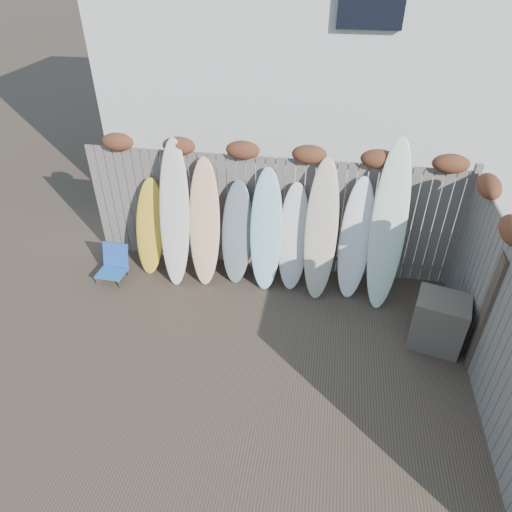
% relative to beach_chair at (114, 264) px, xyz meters
% --- Properties ---
extents(ground, '(80.00, 80.00, 0.00)m').
position_rel_beach_chair_xyz_m(ground, '(2.47, -1.61, -0.27)').
color(ground, '#493A2D').
extents(back_fence, '(6.05, 0.28, 2.24)m').
position_rel_beach_chair_xyz_m(back_fence, '(2.53, 0.79, 0.91)').
color(back_fence, slate).
rests_on(back_fence, ground).
extents(right_fence, '(0.28, 4.40, 2.24)m').
position_rel_beach_chair_xyz_m(right_fence, '(5.47, -1.36, 0.87)').
color(right_fence, slate).
rests_on(right_fence, ground).
extents(house, '(8.50, 5.50, 6.33)m').
position_rel_beach_chair_xyz_m(house, '(2.97, 4.89, 2.93)').
color(house, silver).
rests_on(house, ground).
extents(beach_chair, '(0.47, 0.49, 0.59)m').
position_rel_beach_chair_xyz_m(beach_chair, '(0.00, 0.00, 0.00)').
color(beach_chair, '#2464B5').
rests_on(beach_chair, ground).
extents(wooden_crate, '(0.79, 0.71, 0.79)m').
position_rel_beach_chair_xyz_m(wooden_crate, '(5.07, -0.68, 0.12)').
color(wooden_crate, brown).
rests_on(wooden_crate, ground).
extents(lattice_panel, '(0.24, 1.17, 1.76)m').
position_rel_beach_chair_xyz_m(lattice_panel, '(5.53, -0.57, 0.61)').
color(lattice_panel, '#3A3223').
rests_on(lattice_panel, ground).
extents(surfboard_0, '(0.55, 0.62, 1.58)m').
position_rel_beach_chair_xyz_m(surfboard_0, '(0.55, 0.41, 0.52)').
color(surfboard_0, yellow).
rests_on(surfboard_0, ground).
extents(surfboard_1, '(0.55, 0.84, 2.28)m').
position_rel_beach_chair_xyz_m(surfboard_1, '(1.05, 0.31, 0.87)').
color(surfboard_1, beige).
rests_on(surfboard_1, ground).
extents(surfboard_2, '(0.56, 0.75, 2.00)m').
position_rel_beach_chair_xyz_m(surfboard_2, '(1.51, 0.35, 0.73)').
color(surfboard_2, '#FFB592').
rests_on(surfboard_2, ground).
extents(surfboard_3, '(0.50, 0.60, 1.65)m').
position_rel_beach_chair_xyz_m(surfboard_3, '(2.02, 0.42, 0.55)').
color(surfboard_3, slate).
rests_on(surfboard_3, ground).
extents(surfboard_4, '(0.56, 0.71, 1.90)m').
position_rel_beach_chair_xyz_m(surfboard_4, '(2.50, 0.37, 0.68)').
color(surfboard_4, '#9ACEDC').
rests_on(surfboard_4, ground).
extents(surfboard_5, '(0.48, 0.61, 1.69)m').
position_rel_beach_chair_xyz_m(surfboard_5, '(2.93, 0.41, 0.57)').
color(surfboard_5, silver).
rests_on(surfboard_5, ground).
extents(surfboard_6, '(0.50, 0.76, 2.13)m').
position_rel_beach_chair_xyz_m(surfboard_6, '(3.36, 0.32, 0.79)').
color(surfboard_6, beige).
rests_on(surfboard_6, ground).
extents(surfboard_7, '(0.54, 0.71, 1.86)m').
position_rel_beach_chair_xyz_m(surfboard_7, '(3.88, 0.39, 0.66)').
color(surfboard_7, white).
rests_on(surfboard_7, ground).
extents(surfboard_8, '(0.55, 0.89, 2.49)m').
position_rel_beach_chair_xyz_m(surfboard_8, '(4.32, 0.31, 0.97)').
color(surfboard_8, white).
rests_on(surfboard_8, ground).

